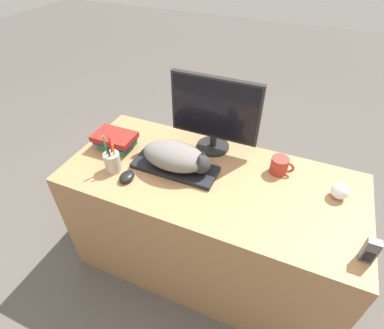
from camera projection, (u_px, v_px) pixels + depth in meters
name	position (u px, v px, depth m)	size (l,w,h in m)	color
ground_plane	(185.00, 307.00, 1.68)	(12.00, 12.00, 0.00)	#4C4742
desk	(208.00, 224.00, 1.69)	(1.46, 0.66, 0.71)	#9E7047
keyboard	(175.00, 167.00, 1.49)	(0.43, 0.16, 0.02)	black
cat	(177.00, 157.00, 1.44)	(0.35, 0.19, 0.12)	#66605B
monitor	(215.00, 112.00, 1.49)	(0.46, 0.18, 0.41)	black
computer_mouse	(127.00, 177.00, 1.43)	(0.07, 0.09, 0.04)	black
coffee_mug	(280.00, 165.00, 1.46)	(0.11, 0.09, 0.08)	#9E2D23
pen_cup	(112.00, 161.00, 1.46)	(0.08, 0.08, 0.20)	#B2A893
baseball	(340.00, 191.00, 1.33)	(0.08, 0.08, 0.08)	silver
phone	(370.00, 251.00, 1.07)	(0.05, 0.03, 0.11)	#4C4C51
book_stack	(116.00, 140.00, 1.61)	(0.22, 0.15, 0.09)	#2D6B38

